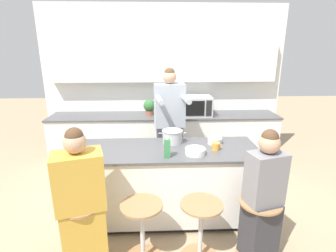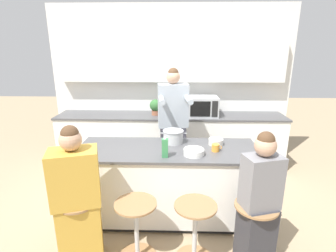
{
  "view_description": "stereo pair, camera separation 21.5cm",
  "coord_description": "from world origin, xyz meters",
  "px_view_note": "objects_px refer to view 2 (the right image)",
  "views": [
    {
      "loc": [
        -0.13,
        -2.81,
        2.02
      ],
      "look_at": [
        0.0,
        0.08,
        1.14
      ],
      "focal_mm": 28.0,
      "sensor_mm": 36.0,
      "label": 1
    },
    {
      "loc": [
        0.09,
        -2.81,
        2.02
      ],
      "look_at": [
        0.0,
        0.08,
        1.14
      ],
      "focal_mm": 28.0,
      "sensor_mm": 36.0,
      "label": 2
    }
  ],
  "objects_px": {
    "bar_stool_center_left": "(136,227)",
    "person_wrapped_blanket": "(77,200)",
    "kitchen_island": "(168,183)",
    "coffee_cup_near": "(216,148)",
    "potted_plant": "(156,106)",
    "person_cooking": "(173,131)",
    "person_seated_near": "(258,206)",
    "cooking_pot": "(173,137)",
    "fruit_bowl": "(194,152)",
    "microwave": "(202,106)",
    "bar_stool_center_right": "(195,229)",
    "bar_stool_rightmost": "(254,230)",
    "juice_carton": "(165,148)",
    "bar_stool_leftmost": "(80,224)"
  },
  "relations": [
    {
      "from": "bar_stool_center_left",
      "to": "person_wrapped_blanket",
      "type": "height_order",
      "value": "person_wrapped_blanket"
    },
    {
      "from": "kitchen_island",
      "to": "coffee_cup_near",
      "type": "xyz_separation_m",
      "value": [
        0.54,
        -0.06,
        0.48
      ]
    },
    {
      "from": "bar_stool_center_left",
      "to": "potted_plant",
      "type": "distance_m",
      "value": 2.26
    },
    {
      "from": "person_cooking",
      "to": "person_seated_near",
      "type": "bearing_deg",
      "value": -67.1
    },
    {
      "from": "cooking_pot",
      "to": "person_wrapped_blanket",
      "type": "bearing_deg",
      "value": -134.21
    },
    {
      "from": "bar_stool_center_left",
      "to": "fruit_bowl",
      "type": "distance_m",
      "value": 0.96
    },
    {
      "from": "coffee_cup_near",
      "to": "microwave",
      "type": "relative_size",
      "value": 0.23
    },
    {
      "from": "person_cooking",
      "to": "person_wrapped_blanket",
      "type": "height_order",
      "value": "person_cooking"
    },
    {
      "from": "bar_stool_center_right",
      "to": "microwave",
      "type": "bearing_deg",
      "value": 83.58
    },
    {
      "from": "person_wrapped_blanket",
      "to": "person_seated_near",
      "type": "xyz_separation_m",
      "value": [
        1.67,
        0.0,
        -0.03
      ]
    },
    {
      "from": "kitchen_island",
      "to": "potted_plant",
      "type": "bearing_deg",
      "value": 99.72
    },
    {
      "from": "bar_stool_center_right",
      "to": "bar_stool_center_left",
      "type": "bearing_deg",
      "value": 178.73
    },
    {
      "from": "potted_plant",
      "to": "person_cooking",
      "type": "bearing_deg",
      "value": -67.82
    },
    {
      "from": "coffee_cup_near",
      "to": "potted_plant",
      "type": "xyz_separation_m",
      "value": [
        -0.79,
        1.51,
        0.13
      ]
    },
    {
      "from": "bar_stool_rightmost",
      "to": "juice_carton",
      "type": "height_order",
      "value": "juice_carton"
    },
    {
      "from": "bar_stool_center_right",
      "to": "person_seated_near",
      "type": "relative_size",
      "value": 0.47
    },
    {
      "from": "bar_stool_center_left",
      "to": "juice_carton",
      "type": "height_order",
      "value": "juice_carton"
    },
    {
      "from": "bar_stool_center_right",
      "to": "juice_carton",
      "type": "xyz_separation_m",
      "value": [
        -0.3,
        0.47,
        0.64
      ]
    },
    {
      "from": "bar_stool_center_left",
      "to": "juice_carton",
      "type": "relative_size",
      "value": 2.86
    },
    {
      "from": "kitchen_island",
      "to": "bar_stool_leftmost",
      "type": "relative_size",
      "value": 3.37
    },
    {
      "from": "bar_stool_leftmost",
      "to": "cooking_pot",
      "type": "distance_m",
      "value": 1.39
    },
    {
      "from": "bar_stool_leftmost",
      "to": "person_wrapped_blanket",
      "type": "xyz_separation_m",
      "value": [
        0.02,
        -0.03,
        0.29
      ]
    },
    {
      "from": "juice_carton",
      "to": "potted_plant",
      "type": "height_order",
      "value": "potted_plant"
    },
    {
      "from": "kitchen_island",
      "to": "cooking_pot",
      "type": "xyz_separation_m",
      "value": [
        0.06,
        0.2,
        0.52
      ]
    },
    {
      "from": "person_wrapped_blanket",
      "to": "fruit_bowl",
      "type": "height_order",
      "value": "person_wrapped_blanket"
    },
    {
      "from": "cooking_pot",
      "to": "coffee_cup_near",
      "type": "relative_size",
      "value": 2.87
    },
    {
      "from": "person_cooking",
      "to": "coffee_cup_near",
      "type": "xyz_separation_m",
      "value": [
        0.49,
        -0.77,
        0.06
      ]
    },
    {
      "from": "bar_stool_leftmost",
      "to": "coffee_cup_near",
      "type": "bearing_deg",
      "value": 24.06
    },
    {
      "from": "cooking_pot",
      "to": "microwave",
      "type": "bearing_deg",
      "value": 69.31
    },
    {
      "from": "cooking_pot",
      "to": "coffee_cup_near",
      "type": "xyz_separation_m",
      "value": [
        0.48,
        -0.26,
        -0.04
      ]
    },
    {
      "from": "bar_stool_rightmost",
      "to": "microwave",
      "type": "distance_m",
      "value": 2.26
    },
    {
      "from": "bar_stool_leftmost",
      "to": "potted_plant",
      "type": "height_order",
      "value": "potted_plant"
    },
    {
      "from": "cooking_pot",
      "to": "potted_plant",
      "type": "xyz_separation_m",
      "value": [
        -0.31,
        1.25,
        0.09
      ]
    },
    {
      "from": "person_cooking",
      "to": "person_wrapped_blanket",
      "type": "bearing_deg",
      "value": -128.1
    },
    {
      "from": "kitchen_island",
      "to": "microwave",
      "type": "distance_m",
      "value": 1.64
    },
    {
      "from": "bar_stool_leftmost",
      "to": "fruit_bowl",
      "type": "bearing_deg",
      "value": 23.88
    },
    {
      "from": "bar_stool_center_right",
      "to": "cooking_pot",
      "type": "height_order",
      "value": "cooking_pot"
    },
    {
      "from": "bar_stool_leftmost",
      "to": "fruit_bowl",
      "type": "height_order",
      "value": "fruit_bowl"
    },
    {
      "from": "person_cooking",
      "to": "microwave",
      "type": "bearing_deg",
      "value": 49.71
    },
    {
      "from": "cooking_pot",
      "to": "microwave",
      "type": "height_order",
      "value": "microwave"
    },
    {
      "from": "bar_stool_center_left",
      "to": "person_seated_near",
      "type": "relative_size",
      "value": 0.47
    },
    {
      "from": "bar_stool_center_left",
      "to": "person_cooking",
      "type": "xyz_separation_m",
      "value": [
        0.33,
        1.41,
        0.51
      ]
    },
    {
      "from": "kitchen_island",
      "to": "juice_carton",
      "type": "relative_size",
      "value": 9.62
    },
    {
      "from": "kitchen_island",
      "to": "bar_stool_rightmost",
      "type": "distance_m",
      "value": 1.1
    },
    {
      "from": "person_wrapped_blanket",
      "to": "coffee_cup_near",
      "type": "xyz_separation_m",
      "value": [
        1.36,
        0.65,
        0.28
      ]
    },
    {
      "from": "bar_stool_center_right",
      "to": "potted_plant",
      "type": "xyz_separation_m",
      "value": [
        -0.53,
        2.16,
        0.71
      ]
    },
    {
      "from": "bar_stool_leftmost",
      "to": "coffee_cup_near",
      "type": "xyz_separation_m",
      "value": [
        1.38,
        0.61,
        0.58
      ]
    },
    {
      "from": "person_wrapped_blanket",
      "to": "potted_plant",
      "type": "bearing_deg",
      "value": 58.52
    },
    {
      "from": "bar_stool_center_right",
      "to": "coffee_cup_near",
      "type": "xyz_separation_m",
      "value": [
        0.26,
        0.65,
        0.58
      ]
    },
    {
      "from": "bar_stool_center_left",
      "to": "cooking_pot",
      "type": "bearing_deg",
      "value": 69.3
    }
  ]
}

